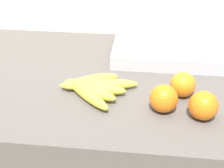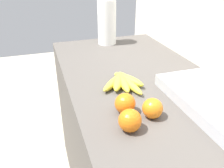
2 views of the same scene
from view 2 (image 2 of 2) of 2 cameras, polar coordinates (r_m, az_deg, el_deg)
name	(u,v)px [view 2 (image 2 of 2)]	position (r m, az deg, el deg)	size (l,w,h in m)	color
counter	(140,158)	(1.28, 6.87, -17.33)	(1.40, 0.66, 0.87)	#514C47
wall_back	(207,111)	(1.31, 21.94, -6.03)	(1.80, 0.06, 1.30)	silver
banana_bunch	(122,81)	(0.99, 2.53, 0.64)	(0.22, 0.19, 0.04)	gold
orange_front	(125,103)	(0.81, 3.17, -4.71)	(0.07, 0.07, 0.07)	orange
orange_far_right	(153,108)	(0.79, 9.74, -5.79)	(0.07, 0.07, 0.07)	orange
orange_back_right	(130,120)	(0.73, 4.34, -8.76)	(0.07, 0.07, 0.07)	orange
paper_towel_roll	(107,22)	(1.49, -1.24, 14.71)	(0.11, 0.11, 0.30)	white
sink_basin	(219,98)	(0.94, 24.42, -3.06)	(0.42, 0.30, 0.22)	#B7BABF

